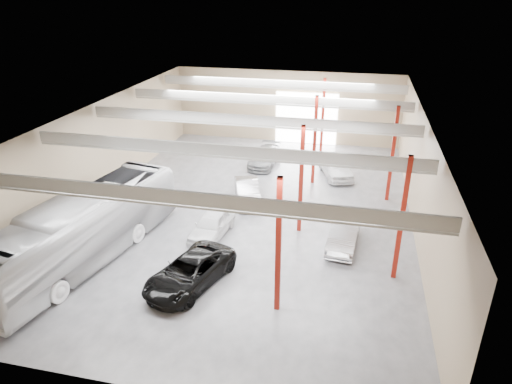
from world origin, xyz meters
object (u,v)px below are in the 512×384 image
at_px(car_row_b, 248,192).
at_px(car_right_near, 344,234).
at_px(car_row_c, 265,157).
at_px(black_sedan, 190,272).
at_px(car_row_a, 212,224).
at_px(car_right_far, 336,166).
at_px(coach_bus, 84,229).

xyz_separation_m(car_row_b, car_right_near, (7.13, -4.80, -0.00)).
bearing_deg(car_row_c, black_sedan, -86.87).
relative_size(car_row_b, car_right_near, 1.00).
height_order(car_row_b, car_right_near, same).
bearing_deg(car_row_a, car_right_far, 64.74).
xyz_separation_m(coach_bus, car_right_near, (14.29, 4.70, -1.18)).
height_order(coach_bus, car_right_near, coach_bus).
relative_size(black_sedan, car_right_near, 1.23).
height_order(coach_bus, car_right_far, coach_bus).
height_order(car_row_a, car_row_b, car_row_a).
relative_size(car_row_a, car_row_c, 0.89).
relative_size(car_row_a, car_right_far, 0.90).
bearing_deg(coach_bus, car_right_near, 28.92).
distance_m(black_sedan, car_right_near, 9.60).
xyz_separation_m(coach_bus, car_right_far, (13.12, 15.81, -1.08)).
xyz_separation_m(car_row_b, car_row_c, (-0.28, 7.50, -0.03)).
distance_m(black_sedan, car_right_far, 18.07).
distance_m(coach_bus, car_right_near, 15.09).
distance_m(black_sedan, car_row_b, 10.57).
xyz_separation_m(car_row_a, car_row_b, (1.01, 5.35, -0.01)).
relative_size(coach_bus, black_sedan, 2.45).
height_order(car_row_c, car_right_near, car_right_near).
height_order(car_row_a, car_right_far, car_right_far).
distance_m(coach_bus, car_row_b, 11.95).
bearing_deg(coach_bus, car_right_far, 61.02).
relative_size(black_sedan, car_row_a, 1.25).
bearing_deg(black_sedan, car_right_far, 86.46).
bearing_deg(car_right_far, car_row_b, -152.17).
bearing_deg(car_row_b, coach_bus, -146.42).
bearing_deg(car_row_b, black_sedan, -112.42).
bearing_deg(coach_bus, car_row_c, 78.66).
xyz_separation_m(coach_bus, car_row_a, (6.15, 4.15, -1.17)).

